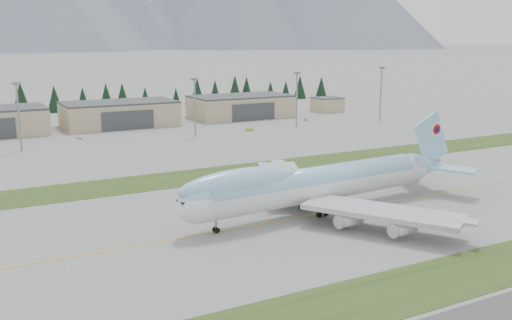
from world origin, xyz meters
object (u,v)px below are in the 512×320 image
boeing_747_freighter (317,183)px  service_vehicle_b (250,131)px  service_vehicle_c (306,120)px  hangar_center (120,114)px  service_vehicle_a (79,139)px  hangar_right (241,106)px

boeing_747_freighter → service_vehicle_b: (40.80, 109.03, -6.63)m
boeing_747_freighter → service_vehicle_c: bearing=53.7°
hangar_center → service_vehicle_a: (-22.82, -25.76, -5.39)m
service_vehicle_a → service_vehicle_c: (104.66, 1.46, 0.00)m
service_vehicle_a → service_vehicle_c: bearing=-6.8°
service_vehicle_a → service_vehicle_c: 104.67m
hangar_center → service_vehicle_a: bearing=-131.5°
boeing_747_freighter → hangar_center: size_ratio=1.59×
boeing_747_freighter → hangar_center: (-3.24, 148.51, -1.24)m
hangar_right → service_vehicle_b: bearing=-112.0°
hangar_right → service_vehicle_a: (-82.82, -25.76, -5.39)m
service_vehicle_b → service_vehicle_c: bearing=-72.1°
service_vehicle_a → service_vehicle_c: size_ratio=1.05×
service_vehicle_a → hangar_center: bearing=40.9°
hangar_center → hangar_right: bearing=0.0°
hangar_right → service_vehicle_c: hangar_right is taller
hangar_center → service_vehicle_c: bearing=-16.5°
service_vehicle_c → hangar_right: bearing=154.8°
service_vehicle_b → service_vehicle_c: 40.74m
boeing_747_freighter → service_vehicle_a: 125.67m
hangar_right → service_vehicle_a: 86.90m
hangar_right → service_vehicle_b: (-15.96, -39.49, -5.39)m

